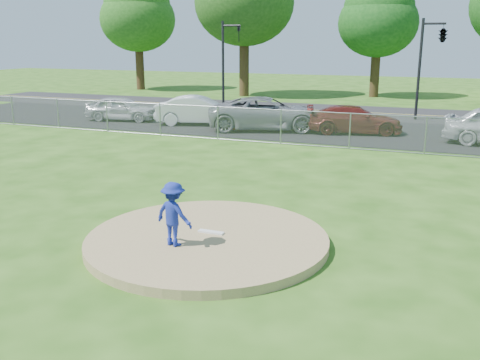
% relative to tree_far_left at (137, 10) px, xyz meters
% --- Properties ---
extents(ground, '(120.00, 120.00, 0.00)m').
position_rel_tree_far_left_xyz_m(ground, '(22.00, -23.00, -7.06)').
color(ground, '#244F11').
rests_on(ground, ground).
extents(pitchers_mound, '(5.40, 5.40, 0.20)m').
position_rel_tree_far_left_xyz_m(pitchers_mound, '(22.00, -33.00, -6.96)').
color(pitchers_mound, '#957E52').
rests_on(pitchers_mound, ground).
extents(pitching_rubber, '(0.60, 0.15, 0.04)m').
position_rel_tree_far_left_xyz_m(pitching_rubber, '(22.00, -32.80, -6.84)').
color(pitching_rubber, white).
rests_on(pitching_rubber, pitchers_mound).
extents(chain_link_fence, '(40.00, 0.06, 1.50)m').
position_rel_tree_far_left_xyz_m(chain_link_fence, '(22.00, -21.00, -6.31)').
color(chain_link_fence, gray).
rests_on(chain_link_fence, ground).
extents(parking_lot, '(50.00, 8.00, 0.01)m').
position_rel_tree_far_left_xyz_m(parking_lot, '(22.00, -16.50, -7.05)').
color(parking_lot, black).
rests_on(parking_lot, ground).
extents(street, '(60.00, 7.00, 0.01)m').
position_rel_tree_far_left_xyz_m(street, '(22.00, -9.00, -7.06)').
color(street, black).
rests_on(street, ground).
extents(tree_far_left, '(6.72, 6.72, 10.74)m').
position_rel_tree_far_left_xyz_m(tree_far_left, '(0.00, 0.00, 0.00)').
color(tree_far_left, '#362213').
rests_on(tree_far_left, ground).
extents(tree_center, '(6.16, 6.16, 9.84)m').
position_rel_tree_far_left_xyz_m(tree_center, '(21.00, 1.00, -0.59)').
color(tree_center, '#332312').
rests_on(tree_center, ground).
extents(traffic_signal_left, '(1.28, 0.20, 5.60)m').
position_rel_tree_far_left_xyz_m(traffic_signal_left, '(13.24, -11.00, -3.70)').
color(traffic_signal_left, black).
rests_on(traffic_signal_left, ground).
extents(traffic_signal_center, '(1.42, 2.48, 5.60)m').
position_rel_tree_far_left_xyz_m(traffic_signal_center, '(25.97, -11.00, -2.45)').
color(traffic_signal_center, black).
rests_on(traffic_signal_center, ground).
extents(pitcher, '(0.98, 0.69, 1.38)m').
position_rel_tree_far_left_xyz_m(pitcher, '(21.57, -33.74, -6.17)').
color(pitcher, navy).
rests_on(pitcher, pitchers_mound).
extents(traffic_cone, '(0.36, 0.36, 0.69)m').
position_rel_tree_far_left_xyz_m(traffic_cone, '(16.77, -18.11, -6.70)').
color(traffic_cone, '#DE480B').
rests_on(traffic_cone, parking_lot).
extents(parked_car_silver, '(4.25, 2.30, 1.37)m').
position_rel_tree_far_left_xyz_m(parked_car_silver, '(9.54, -17.50, -6.36)').
color(parked_car_silver, silver).
rests_on(parked_car_silver, parking_lot).
extents(parked_car_white, '(4.89, 2.94, 1.52)m').
position_rel_tree_far_left_xyz_m(parked_car_white, '(14.25, -17.27, -6.29)').
color(parked_car_white, white).
rests_on(parked_car_white, parking_lot).
extents(parked_car_gray, '(6.47, 4.45, 1.64)m').
position_rel_tree_far_left_xyz_m(parked_car_gray, '(18.21, -17.56, -6.23)').
color(parked_car_gray, gray).
rests_on(parked_car_gray, parking_lot).
extents(parked_car_darkred, '(4.93, 2.97, 1.34)m').
position_rel_tree_far_left_xyz_m(parked_car_darkred, '(22.51, -17.02, -6.38)').
color(parked_car_darkred, maroon).
rests_on(parked_car_darkred, parking_lot).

